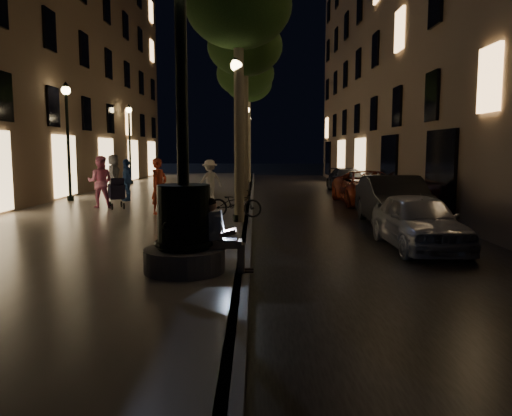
{
  "coord_description": "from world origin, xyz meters",
  "views": [
    {
      "loc": [
        0.22,
        -6.44,
        2.3
      ],
      "look_at": [
        0.23,
        3.0,
        1.18
      ],
      "focal_mm": 35.0,
      "sensor_mm": 36.0,
      "label": 1
    }
  ],
  "objects_px": {
    "lamp_left_c": "(129,134)",
    "lamp_curb_a": "(237,116)",
    "lamp_curb_c": "(247,134)",
    "pedestrian_red": "(159,186)",
    "tree_third": "(245,75)",
    "car_third": "(368,188)",
    "car_front": "(419,221)",
    "tree_second": "(245,47)",
    "bicycle": "(235,203)",
    "car_second": "(394,201)",
    "car_rear": "(348,180)",
    "lamp_curb_b": "(244,128)",
    "pedestrian_pink": "(100,182)",
    "lamp_left_b": "(67,126)",
    "pedestrian_blue": "(127,180)",
    "seated_man_laptop": "(220,232)",
    "pedestrian_white": "(210,180)",
    "stroller": "(117,192)",
    "pedestrian_dark": "(114,174)",
    "tree_far": "(249,84)",
    "lamp_curb_d": "(249,137)",
    "fountain_lamppost": "(184,213)",
    "tree_near": "(238,7)"
  },
  "relations": [
    {
      "from": "fountain_lamppost",
      "to": "tree_third",
      "type": "height_order",
      "value": "tree_third"
    },
    {
      "from": "pedestrian_blue",
      "to": "lamp_curb_b",
      "type": "bearing_deg",
      "value": 81.78
    },
    {
      "from": "tree_far",
      "to": "lamp_left_b",
      "type": "xyz_separation_m",
      "value": [
        -7.18,
        -12.0,
        -3.2
      ]
    },
    {
      "from": "lamp_curb_b",
      "to": "lamp_curb_d",
      "type": "xyz_separation_m",
      "value": [
        0.0,
        16.0,
        0.0
      ]
    },
    {
      "from": "seated_man_laptop",
      "to": "tree_third",
      "type": "relative_size",
      "value": 0.18
    },
    {
      "from": "lamp_left_b",
      "to": "lamp_left_c",
      "type": "xyz_separation_m",
      "value": [
        0.0,
        10.0,
        0.0
      ]
    },
    {
      "from": "car_third",
      "to": "tree_third",
      "type": "bearing_deg",
      "value": 132.14
    },
    {
      "from": "tree_second",
      "to": "pedestrian_blue",
      "type": "distance_m",
      "value": 7.16
    },
    {
      "from": "pedestrian_white",
      "to": "car_rear",
      "type": "bearing_deg",
      "value": -167.71
    },
    {
      "from": "lamp_curb_b",
      "to": "lamp_left_b",
      "type": "bearing_deg",
      "value": -164.27
    },
    {
      "from": "tree_second",
      "to": "pedestrian_blue",
      "type": "bearing_deg",
      "value": -178.97
    },
    {
      "from": "tree_second",
      "to": "car_rear",
      "type": "xyz_separation_m",
      "value": [
        5.4,
        6.44,
        -5.7
      ]
    },
    {
      "from": "pedestrian_pink",
      "to": "pedestrian_blue",
      "type": "height_order",
      "value": "pedestrian_pink"
    },
    {
      "from": "bicycle",
      "to": "car_third",
      "type": "bearing_deg",
      "value": -31.89
    },
    {
      "from": "tree_third",
      "to": "pedestrian_dark",
      "type": "relative_size",
      "value": 3.88
    },
    {
      "from": "tree_second",
      "to": "pedestrian_red",
      "type": "bearing_deg",
      "value": -122.41
    },
    {
      "from": "lamp_left_c",
      "to": "pedestrian_pink",
      "type": "xyz_separation_m",
      "value": [
        2.03,
        -12.5,
        -2.1
      ]
    },
    {
      "from": "lamp_curb_a",
      "to": "car_front",
      "type": "distance_m",
      "value": 5.86
    },
    {
      "from": "tree_near",
      "to": "stroller",
      "type": "xyz_separation_m",
      "value": [
        -4.46,
        3.19,
        -5.43
      ]
    },
    {
      "from": "lamp_curb_c",
      "to": "pedestrian_pink",
      "type": "bearing_deg",
      "value": -112.08
    },
    {
      "from": "car_front",
      "to": "lamp_curb_b",
      "type": "bearing_deg",
      "value": 110.83
    },
    {
      "from": "lamp_left_c",
      "to": "car_second",
      "type": "height_order",
      "value": "lamp_left_c"
    },
    {
      "from": "car_second",
      "to": "pedestrian_white",
      "type": "height_order",
      "value": "pedestrian_white"
    },
    {
      "from": "seated_man_laptop",
      "to": "car_rear",
      "type": "xyz_separation_m",
      "value": [
        5.59,
        18.44,
        -0.25
      ]
    },
    {
      "from": "car_second",
      "to": "car_rear",
      "type": "relative_size",
      "value": 1.05
    },
    {
      "from": "tree_far",
      "to": "lamp_curb_c",
      "type": "distance_m",
      "value": 3.77
    },
    {
      "from": "seated_man_laptop",
      "to": "pedestrian_white",
      "type": "height_order",
      "value": "pedestrian_white"
    },
    {
      "from": "lamp_curb_c",
      "to": "pedestrian_red",
      "type": "bearing_deg",
      "value": -100.38
    },
    {
      "from": "lamp_curb_a",
      "to": "car_third",
      "type": "height_order",
      "value": "lamp_curb_a"
    },
    {
      "from": "stroller",
      "to": "pedestrian_pink",
      "type": "distance_m",
      "value": 0.8
    },
    {
      "from": "seated_man_laptop",
      "to": "lamp_left_c",
      "type": "relative_size",
      "value": 0.27
    },
    {
      "from": "pedestrian_red",
      "to": "pedestrian_dark",
      "type": "xyz_separation_m",
      "value": [
        -3.5,
        7.22,
        0.02
      ]
    },
    {
      "from": "lamp_left_c",
      "to": "lamp_curb_a",
      "type": "bearing_deg",
      "value": -66.07
    },
    {
      "from": "lamp_curb_a",
      "to": "car_rear",
      "type": "height_order",
      "value": "lamp_curb_a"
    },
    {
      "from": "tree_near",
      "to": "pedestrian_white",
      "type": "xyz_separation_m",
      "value": [
        -1.4,
        5.92,
        -5.2
      ]
    },
    {
      "from": "lamp_curb_a",
      "to": "car_second",
      "type": "xyz_separation_m",
      "value": [
        4.67,
        0.36,
        -2.48
      ]
    },
    {
      "from": "tree_third",
      "to": "car_second",
      "type": "distance_m",
      "value": 13.65
    },
    {
      "from": "seated_man_laptop",
      "to": "pedestrian_blue",
      "type": "xyz_separation_m",
      "value": [
        -4.65,
        11.91,
        0.17
      ]
    },
    {
      "from": "lamp_left_c",
      "to": "car_front",
      "type": "height_order",
      "value": "lamp_left_c"
    },
    {
      "from": "car_third",
      "to": "pedestrian_blue",
      "type": "distance_m",
      "value": 9.99
    },
    {
      "from": "tree_far",
      "to": "lamp_curb_d",
      "type": "distance_m",
      "value": 6.8
    },
    {
      "from": "lamp_curb_c",
      "to": "pedestrian_dark",
      "type": "bearing_deg",
      "value": -130.92
    },
    {
      "from": "lamp_curb_a",
      "to": "pedestrian_red",
      "type": "bearing_deg",
      "value": 146.61
    },
    {
      "from": "stroller",
      "to": "pedestrian_dark",
      "type": "relative_size",
      "value": 0.65
    },
    {
      "from": "lamp_curb_d",
      "to": "bicycle",
      "type": "relative_size",
      "value": 2.89
    },
    {
      "from": "fountain_lamppost",
      "to": "lamp_curb_d",
      "type": "distance_m",
      "value": 30.08
    },
    {
      "from": "lamp_curb_c",
      "to": "lamp_curb_d",
      "type": "height_order",
      "value": "same"
    },
    {
      "from": "lamp_curb_d",
      "to": "car_third",
      "type": "bearing_deg",
      "value": -73.49
    },
    {
      "from": "pedestrian_red",
      "to": "pedestrian_pink",
      "type": "xyz_separation_m",
      "value": [
        -2.46,
        1.78,
        0.03
      ]
    },
    {
      "from": "tree_third",
      "to": "car_third",
      "type": "relative_size",
      "value": 1.42
    }
  ]
}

